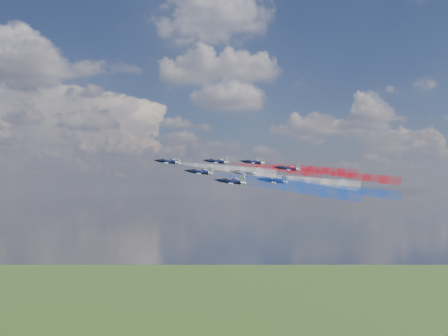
{
  "coord_description": "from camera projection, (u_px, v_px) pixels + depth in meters",
  "views": [
    {
      "loc": [
        -36.93,
        -175.62,
        144.5
      ],
      "look_at": [
        -9.63,
        -4.45,
        152.38
      ],
      "focal_mm": 40.91,
      "sensor_mm": 36.0,
      "label": 1
    }
  ],
  "objects": [
    {
      "name": "trail_outer_right",
      "position": [
        310.0,
        169.0,
        187.15
      ],
      "size": [
        32.31,
        16.64,
        8.12
      ],
      "primitive_type": null,
      "rotation": [
        0.12,
        -0.2,
        1.15
      ],
      "color": "red"
    },
    {
      "name": "jet_lead",
      "position": [
        168.0,
        162.0,
        178.34
      ],
      "size": [
        12.85,
        11.97,
        5.6
      ],
      "primitive_type": null,
      "rotation": [
        0.12,
        -0.2,
        1.15
      ],
      "color": "black"
    },
    {
      "name": "trail_inner_left",
      "position": [
        265.0,
        180.0,
        159.52
      ],
      "size": [
        32.31,
        16.64,
        8.12
      ],
      "primitive_type": null,
      "rotation": [
        0.12,
        -0.2,
        1.15
      ],
      "color": "blue"
    },
    {
      "name": "jet_center_third",
      "position": [
        244.0,
        173.0,
        171.9
      ],
      "size": [
        12.85,
        11.97,
        5.6
      ],
      "primitive_type": null,
      "rotation": [
        0.12,
        -0.2,
        1.15
      ],
      "color": "black"
    },
    {
      "name": "trail_lead",
      "position": [
        227.0,
        168.0,
        173.3
      ],
      "size": [
        32.31,
        16.64,
        8.12
      ],
      "primitive_type": null,
      "rotation": [
        0.12,
        -0.2,
        1.15
      ],
      "color": "white"
    },
    {
      "name": "trail_rear_left",
      "position": [
        343.0,
        189.0,
        154.34
      ],
      "size": [
        32.31,
        16.64,
        8.12
      ],
      "primitive_type": null,
      "rotation": [
        0.12,
        -0.2,
        1.15
      ],
      "color": "blue"
    },
    {
      "name": "jet_outer_left",
      "position": [
        231.0,
        182.0,
        151.77
      ],
      "size": [
        12.85,
        11.97,
        5.6
      ],
      "primitive_type": null,
      "rotation": [
        0.12,
        -0.2,
        1.15
      ],
      "color": "black"
    },
    {
      "name": "trail_rear_right",
      "position": [
        350.0,
        175.0,
        174.71
      ],
      "size": [
        32.31,
        16.64,
        8.12
      ],
      "primitive_type": null,
      "rotation": [
        0.12,
        -0.2,
        1.15
      ],
      "color": "red"
    },
    {
      "name": "jet_outer_right",
      "position": [
        253.0,
        162.0,
        192.19
      ],
      "size": [
        12.85,
        11.97,
        5.6
      ],
      "primitive_type": null,
      "rotation": [
        0.12,
        -0.2,
        1.15
      ],
      "color": "black"
    },
    {
      "name": "jet_rear_left",
      "position": [
        273.0,
        181.0,
        159.38
      ],
      "size": [
        12.85,
        11.97,
        5.6
      ],
      "primitive_type": null,
      "rotation": [
        0.12,
        -0.2,
        1.15
      ],
      "color": "black"
    },
    {
      "name": "jet_rear_right",
      "position": [
        288.0,
        169.0,
        179.75
      ],
      "size": [
        12.85,
        11.97,
        5.6
      ],
      "primitive_type": null,
      "rotation": [
        0.12,
        -0.2,
        1.15
      ],
      "color": "black"
    },
    {
      "name": "trail_center_third",
      "position": [
        308.0,
        180.0,
        166.87
      ],
      "size": [
        32.31,
        16.64,
        8.12
      ],
      "primitive_type": null,
      "rotation": [
        0.12,
        -0.2,
        1.15
      ],
      "color": "white"
    },
    {
      "name": "jet_inner_right",
      "position": [
        216.0,
        162.0,
        186.53
      ],
      "size": [
        12.85,
        11.97,
        5.6
      ],
      "primitive_type": null,
      "rotation": [
        0.12,
        -0.2,
        1.15
      ],
      "color": "black"
    },
    {
      "name": "trail_inner_right",
      "position": [
        274.0,
        168.0,
        181.5
      ],
      "size": [
        32.31,
        16.64,
        8.12
      ],
      "primitive_type": null,
      "rotation": [
        0.12,
        -0.2,
        1.15
      ],
      "color": "red"
    },
    {
      "name": "jet_inner_left",
      "position": [
        200.0,
        172.0,
        164.55
      ],
      "size": [
        12.85,
        11.97,
        5.6
      ],
      "primitive_type": null,
      "rotation": [
        0.12,
        -0.2,
        1.15
      ],
      "color": "black"
    },
    {
      "name": "trail_outer_left",
      "position": [
        303.0,
        190.0,
        146.74
      ],
      "size": [
        32.31,
        16.64,
        8.12
      ],
      "primitive_type": null,
      "rotation": [
        0.12,
        -0.2,
        1.15
      ],
      "color": "blue"
    }
  ]
}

